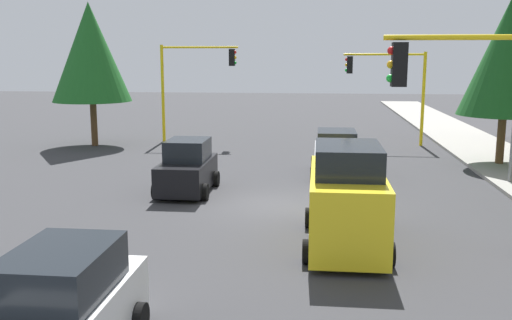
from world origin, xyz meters
TOP-DOWN VIEW (x-y plane):
  - ground_plane at (0.00, 0.00)m, footprint 120.00×120.00m
  - traffic_signal_far_right at (-14.00, -5.70)m, footprint 0.36×4.59m
  - traffic_signal_far_left at (-14.00, 5.63)m, footprint 0.36×4.59m
  - traffic_signal_near_left at (6.00, 5.68)m, footprint 0.36×4.59m
  - tree_opposite_side at (-12.00, -11.00)m, footprint 4.36×4.36m
  - tree_roadside_mid at (-8.00, 10.00)m, footprint 4.13×4.13m
  - delivery_van_yellow at (4.05, 2.41)m, footprint 4.80×2.22m
  - car_black at (-1.49, -3.18)m, footprint 3.60×1.98m
  - car_silver at (-5.00, 2.41)m, footprint 4.09×2.11m
  - car_white at (10.74, -2.47)m, footprint 4.19×2.03m

SIDE VIEW (x-z plane):
  - ground_plane at x=0.00m, z-range 0.00..0.00m
  - car_black at x=-1.49m, z-range -0.09..1.88m
  - car_white at x=10.74m, z-range -0.09..1.89m
  - car_silver at x=-5.00m, z-range -0.09..1.89m
  - delivery_van_yellow at x=4.05m, z-range -0.11..2.67m
  - traffic_signal_far_left at x=-14.00m, z-range 1.11..6.38m
  - traffic_signal_near_left at x=6.00m, z-range 1.16..6.73m
  - traffic_signal_far_right at x=-14.00m, z-range 1.18..6.86m
  - tree_roadside_mid at x=-8.00m, z-range 1.18..8.71m
  - tree_opposite_side at x=-12.00m, z-range 1.25..9.22m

